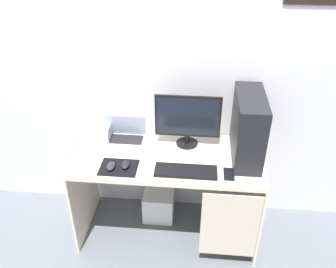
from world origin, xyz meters
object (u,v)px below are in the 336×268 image
monitor (188,120)px  laptop (125,136)px  projector (97,133)px  mouse_left (125,165)px  mouse_right (111,166)px  cell_phone (229,174)px  keyboard (186,171)px  pc_tower (248,127)px  subwoofer (159,204)px

monitor → laptop: 0.50m
projector → mouse_left: size_ratio=2.08×
laptop → projector: bearing=-177.7°
laptop → projector: 0.21m
mouse_right → cell_phone: bearing=0.6°
keyboard → mouse_right: (-0.51, -0.01, 0.01)m
pc_tower → cell_phone: bearing=-117.3°
projector → monitor: bearing=-0.7°
laptop → subwoofer: size_ratio=1.24×
monitor → mouse_left: size_ratio=4.95×
mouse_right → monitor: bearing=34.7°
keyboard → mouse_left: mouse_left is taller
projector → cell_phone: 1.04m
projector → mouse_left: bearing=-49.6°
pc_tower → cell_phone: pc_tower is taller
laptop → mouse_right: (-0.03, -0.36, -0.02)m
projector → mouse_left: 0.43m
projector → mouse_left: (0.28, -0.33, -0.04)m
mouse_left → cell_phone: bearing=-1.3°
monitor → laptop: bearing=177.9°
projector → cell_phone: (0.98, -0.35, -0.05)m
mouse_right → subwoofer: size_ratio=0.38×
laptop → mouse_right: bearing=-94.2°
mouse_left → laptop: bearing=101.5°
pc_tower → mouse_right: bearing=-165.1°
pc_tower → monitor: size_ratio=1.03×
mouse_left → subwoofer: size_ratio=0.38×
pc_tower → projector: size_ratio=2.45×
mouse_right → subwoofer: mouse_right is taller
monitor → mouse_right: monitor is taller
monitor → subwoofer: 0.87m
pc_tower → keyboard: (-0.41, -0.24, -0.22)m
mouse_right → laptop: bearing=85.8°
keyboard → subwoofer: size_ratio=1.67×
monitor → keyboard: monitor is taller
laptop → cell_phone: 0.85m
keyboard → mouse_left: 0.41m
keyboard → monitor: bearing=91.6°
monitor → mouse_left: 0.55m
mouse_left → projector: bearing=130.4°
projector → mouse_right: bearing=-62.4°
pc_tower → projector: bearing=174.3°
laptop → mouse_right: laptop is taller
pc_tower → mouse_left: bearing=-165.1°
mouse_left → cell_phone: 0.70m
monitor → laptop: monitor is taller
monitor → cell_phone: (0.30, -0.34, -0.21)m
monitor → cell_phone: size_ratio=3.65×
laptop → subwoofer: 0.71m
pc_tower → monitor: 0.43m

